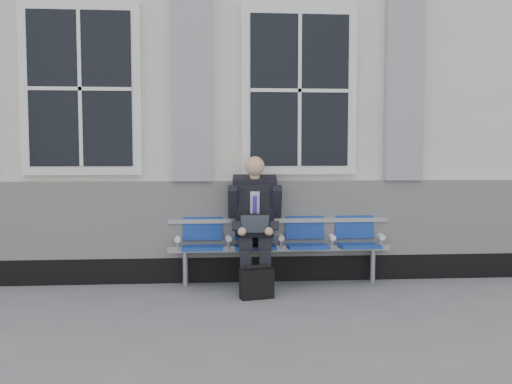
{
  "coord_description": "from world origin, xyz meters",
  "views": [
    {
      "loc": [
        -0.68,
        -5.21,
        1.56
      ],
      "look_at": [
        -0.2,
        0.9,
        1.11
      ],
      "focal_mm": 40.0,
      "sensor_mm": 36.0,
      "label": 1
    }
  ],
  "objects": [
    {
      "name": "ground",
      "position": [
        0.0,
        0.0,
        0.0
      ],
      "size": [
        70.0,
        70.0,
        0.0
      ],
      "primitive_type": "plane",
      "color": "slate",
      "rests_on": "ground"
    },
    {
      "name": "station_building",
      "position": [
        -0.02,
        3.47,
        2.22
      ],
      "size": [
        14.4,
        4.4,
        4.49
      ],
      "color": "silver",
      "rests_on": "ground"
    },
    {
      "name": "bench",
      "position": [
        0.12,
        1.32,
        0.55
      ],
      "size": [
        2.6,
        0.47,
        0.91
      ],
      "color": "#9EA0A3",
      "rests_on": "ground"
    },
    {
      "name": "businessman",
      "position": [
        -0.19,
        1.18,
        0.8
      ],
      "size": [
        0.62,
        0.84,
        1.49
      ],
      "color": "black",
      "rests_on": "ground"
    },
    {
      "name": "briefcase",
      "position": [
        -0.21,
        0.67,
        0.16
      ],
      "size": [
        0.37,
        0.22,
        0.36
      ],
      "color": "black",
      "rests_on": "ground"
    }
  ]
}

